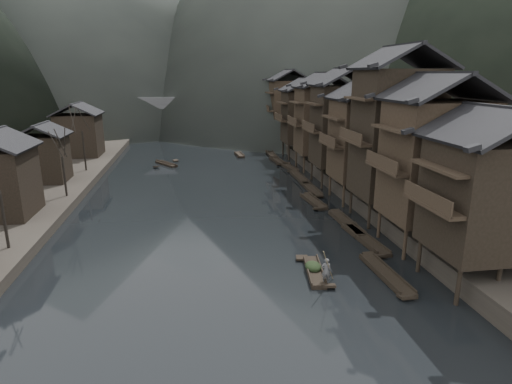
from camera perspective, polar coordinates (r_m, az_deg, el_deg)
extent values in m
plane|color=black|center=(35.63, -4.58, -8.11)|extent=(300.00, 300.00, 0.00)
cube|color=#2D2823|center=(82.59, 18.30, 5.45)|extent=(40.00, 200.00, 1.80)
cylinder|color=black|center=(30.42, 25.37, -11.30)|extent=(0.30, 0.30, 2.90)
cylinder|color=black|center=(34.08, 20.94, -7.91)|extent=(0.30, 0.30, 2.90)
cylinder|color=black|center=(31.97, 29.54, -10.54)|extent=(0.30, 0.30, 2.90)
cylinder|color=black|center=(35.47, 24.84, -7.42)|extent=(0.30, 0.30, 2.90)
cube|color=black|center=(32.29, 28.66, -0.60)|extent=(7.00, 6.00, 7.49)
cube|color=#2C2218|center=(30.16, 22.48, -1.63)|extent=(1.20, 5.70, 0.25)
cylinder|color=#2C2218|center=(35.84, 19.24, -6.58)|extent=(0.30, 0.30, 2.90)
cylinder|color=#2C2218|center=(39.85, 16.09, -4.08)|extent=(0.30, 0.30, 2.90)
cylinder|color=#2C2218|center=(37.17, 23.02, -6.17)|extent=(0.30, 0.30, 2.90)
cylinder|color=#2C2218|center=(41.05, 19.59, -3.80)|extent=(0.30, 0.30, 2.90)
cube|color=#2C2218|center=(37.69, 22.58, 3.84)|extent=(7.00, 6.00, 9.59)
cube|color=#2C2218|center=(35.89, 17.01, 3.04)|extent=(1.20, 5.70, 0.25)
cylinder|color=black|center=(41.74, 14.85, -3.09)|extent=(0.30, 0.30, 2.90)
cylinder|color=black|center=(45.96, 12.53, -1.22)|extent=(0.30, 0.30, 2.90)
cylinder|color=black|center=(42.89, 18.24, -2.86)|extent=(0.30, 0.30, 2.90)
cylinder|color=black|center=(47.01, 15.66, -1.06)|extent=(0.30, 0.30, 2.90)
cube|color=black|center=(43.54, 18.07, 7.35)|extent=(7.00, 6.00, 12.06)
cube|color=#2C2218|center=(42.00, 13.07, 6.60)|extent=(1.20, 5.70, 0.25)
cylinder|color=#2C2218|center=(47.94, 11.60, -0.47)|extent=(0.30, 0.30, 2.90)
cylinder|color=#2C2218|center=(52.30, 9.82, 0.96)|extent=(0.30, 0.30, 2.90)
cylinder|color=#2C2218|center=(48.94, 14.63, -0.33)|extent=(0.30, 0.30, 2.90)
cylinder|color=#2C2218|center=(53.22, 12.64, 1.06)|extent=(0.30, 0.30, 2.90)
cube|color=#2C2218|center=(50.05, 14.38, 6.78)|extent=(7.00, 6.00, 8.92)
cube|color=#2C2218|center=(48.71, 9.98, 6.27)|extent=(1.20, 5.70, 0.25)
cylinder|color=black|center=(55.25, 8.79, 1.79)|extent=(0.30, 0.30, 2.90)
cylinder|color=black|center=(59.73, 7.44, 2.87)|extent=(0.30, 0.30, 2.90)
cylinder|color=black|center=(56.12, 11.48, 1.87)|extent=(0.30, 0.30, 2.90)
cylinder|color=black|center=(60.53, 9.95, 2.94)|extent=(0.30, 0.30, 2.90)
cube|color=black|center=(57.36, 11.34, 8.66)|extent=(7.00, 6.00, 10.17)
cube|color=#2C2218|center=(56.20, 7.43, 8.17)|extent=(1.20, 5.70, 0.25)
cylinder|color=#2C2218|center=(63.68, 6.41, 3.70)|extent=(0.30, 0.30, 2.90)
cylinder|color=#2C2218|center=(68.23, 5.38, 4.52)|extent=(0.30, 0.30, 2.90)
cylinder|color=#2C2218|center=(64.44, 8.78, 3.75)|extent=(0.30, 0.30, 2.90)
cylinder|color=#2C2218|center=(68.94, 7.61, 4.57)|extent=(0.30, 0.30, 2.90)
cube|color=#2C2218|center=(65.87, 8.68, 9.41)|extent=(7.00, 6.00, 9.64)
cube|color=#2C2218|center=(64.86, 5.24, 9.00)|extent=(1.20, 5.70, 0.25)
cylinder|color=black|center=(73.20, 4.41, 5.30)|extent=(0.30, 0.30, 2.90)
cylinder|color=black|center=(77.82, 3.62, 5.92)|extent=(0.30, 0.30, 2.90)
cylinder|color=black|center=(73.86, 6.50, 5.34)|extent=(0.30, 0.30, 2.90)
cylinder|color=black|center=(78.44, 5.59, 5.96)|extent=(0.30, 0.30, 2.90)
cube|color=black|center=(75.48, 6.42, 9.91)|extent=(7.00, 6.00, 8.76)
cube|color=#2C2218|center=(74.60, 3.39, 9.57)|extent=(1.20, 5.70, 0.25)
cylinder|color=#2C2218|center=(84.78, 2.59, 6.73)|extent=(0.30, 0.30, 2.90)
cylinder|color=#2C2218|center=(89.44, 2.00, 7.20)|extent=(0.30, 0.30, 2.90)
cylinder|color=#2C2218|center=(85.35, 4.42, 6.76)|extent=(0.30, 0.30, 2.90)
cylinder|color=#2C2218|center=(89.98, 3.73, 7.23)|extent=(0.30, 0.30, 2.90)
cube|color=#2C2218|center=(87.02, 4.38, 11.19)|extent=(7.00, 6.00, 10.24)
cube|color=#2C2218|center=(86.26, 1.73, 10.84)|extent=(1.20, 5.70, 0.25)
cube|color=black|center=(60.37, -26.30, 4.24)|extent=(5.00, 5.00, 5.80)
cube|color=black|center=(77.43, -22.47, 7.21)|extent=(6.50, 6.50, 6.80)
cylinder|color=black|center=(38.64, -30.93, -2.86)|extent=(0.24, 0.24, 4.68)
cylinder|color=black|center=(52.30, -24.98, 2.13)|extent=(0.24, 0.24, 4.48)
cylinder|color=black|center=(64.96, -21.86, 5.32)|extent=(0.24, 0.24, 5.57)
cube|color=black|center=(33.01, 16.90, -10.49)|extent=(1.39, 6.87, 0.30)
cube|color=black|center=(32.93, 16.93, -10.21)|extent=(1.44, 6.73, 0.10)
cube|color=black|center=(35.70, 14.90, -8.06)|extent=(0.97, 0.88, 0.35)
cube|color=black|center=(30.31, 19.34, -12.87)|extent=(0.97, 0.88, 0.35)
cube|color=black|center=(39.04, 14.26, -6.16)|extent=(1.72, 7.51, 0.30)
cube|color=black|center=(38.97, 14.27, -5.91)|extent=(1.76, 7.37, 0.10)
cube|color=black|center=(42.18, 12.80, -4.21)|extent=(1.01, 0.99, 0.36)
cube|color=black|center=(35.87, 16.00, -8.03)|extent=(1.01, 0.99, 0.36)
cube|color=black|center=(42.75, 11.91, -4.09)|extent=(1.36, 7.14, 0.30)
cube|color=black|center=(42.69, 11.93, -3.86)|extent=(1.41, 7.00, 0.10)
cube|color=black|center=(45.78, 10.61, -2.51)|extent=(0.97, 0.91, 0.35)
cube|color=black|center=(39.68, 13.45, -5.52)|extent=(0.97, 0.91, 0.35)
cube|color=black|center=(49.25, 7.62, -1.25)|extent=(1.70, 6.04, 0.30)
cube|color=black|center=(49.20, 7.62, -1.05)|extent=(1.74, 5.93, 0.10)
cube|color=black|center=(51.92, 7.07, -0.19)|extent=(1.00, 0.83, 0.32)
cube|color=black|center=(46.52, 8.24, -2.10)|extent=(1.00, 0.83, 0.32)
cube|color=black|center=(54.39, 7.36, 0.37)|extent=(1.16, 6.90, 0.30)
cube|color=black|center=(54.35, 7.36, 0.56)|extent=(1.22, 6.76, 0.10)
cube|color=black|center=(57.45, 6.50, 1.36)|extent=(0.94, 0.85, 0.35)
cube|color=black|center=(51.30, 8.33, -0.43)|extent=(0.94, 0.85, 0.35)
cube|color=black|center=(60.06, 5.84, 1.87)|extent=(1.25, 7.06, 0.30)
cube|color=black|center=(60.01, 5.85, 2.04)|extent=(1.30, 6.92, 0.10)
cube|color=black|center=(63.23, 5.16, 2.71)|extent=(0.95, 0.88, 0.35)
cube|color=black|center=(56.84, 6.61, 1.20)|extent=(0.95, 0.88, 0.35)
cube|color=black|center=(66.62, 4.44, 3.26)|extent=(1.91, 6.01, 0.30)
cube|color=black|center=(66.58, 4.45, 3.42)|extent=(1.95, 5.90, 0.10)
cube|color=black|center=(69.36, 4.25, 3.88)|extent=(1.03, 0.86, 0.32)
cube|color=black|center=(63.82, 4.66, 2.84)|extent=(1.03, 0.86, 0.32)
cube|color=black|center=(71.40, 2.90, 4.12)|extent=(1.72, 6.25, 0.30)
cube|color=black|center=(71.37, 2.90, 4.26)|extent=(1.76, 6.13, 0.10)
cube|color=black|center=(74.27, 2.68, 4.68)|extent=(1.01, 0.85, 0.33)
cube|color=black|center=(68.49, 3.15, 3.75)|extent=(1.01, 0.85, 0.33)
cube|color=black|center=(76.82, 2.10, 4.95)|extent=(1.34, 6.24, 0.30)
cube|color=black|center=(76.78, 2.11, 5.08)|extent=(1.39, 6.12, 0.10)
cube|color=black|center=(79.65, 1.63, 5.43)|extent=(0.96, 0.80, 0.33)
cube|color=black|center=(73.94, 2.62, 4.63)|extent=(0.96, 0.80, 0.33)
cube|color=black|center=(82.17, 1.40, 5.65)|extent=(1.46, 6.52, 0.30)
cube|color=black|center=(82.14, 1.40, 5.77)|extent=(1.51, 6.40, 0.10)
cube|color=black|center=(85.19, 1.16, 6.10)|extent=(0.98, 0.85, 0.34)
cube|color=black|center=(79.11, 1.67, 5.36)|extent=(0.98, 0.85, 0.34)
cube|color=black|center=(89.25, 0.80, 6.44)|extent=(1.83, 7.16, 0.30)
cube|color=black|center=(89.22, 0.80, 6.56)|extent=(1.87, 7.02, 0.10)
cube|color=black|center=(92.47, 0.24, 6.85)|extent=(1.02, 0.96, 0.35)
cube|color=black|center=(86.00, 1.41, 6.19)|extent=(1.02, 0.96, 0.35)
cube|color=black|center=(95.48, -0.14, 7.04)|extent=(1.67, 7.09, 0.30)
cube|color=black|center=(95.46, -0.14, 7.15)|extent=(1.71, 6.95, 0.10)
cube|color=black|center=(98.71, -0.58, 7.40)|extent=(1.00, 0.93, 0.35)
cube|color=black|center=(92.22, 0.34, 6.83)|extent=(1.00, 0.93, 0.35)
cube|color=black|center=(70.74, -11.88, 3.70)|extent=(3.79, 5.15, 0.30)
cube|color=black|center=(70.70, -11.89, 3.84)|extent=(3.77, 5.08, 0.10)
cube|color=black|center=(72.81, -10.69, 4.21)|extent=(1.08, 1.03, 0.31)
cube|color=black|center=(68.65, -13.16, 3.39)|extent=(1.08, 1.03, 0.31)
cube|color=black|center=(76.98, -2.23, 4.97)|extent=(1.40, 4.70, 0.30)
cube|color=black|center=(76.95, -2.23, 5.10)|extent=(1.44, 4.61, 0.10)
cube|color=black|center=(79.14, -2.27, 5.36)|extent=(0.90, 0.65, 0.29)
cube|color=black|center=(74.77, -2.19, 4.76)|extent=(0.90, 0.65, 0.29)
cube|color=black|center=(97.25, -3.95, 7.16)|extent=(1.60, 5.77, 0.30)
cube|color=black|center=(97.22, -3.96, 7.27)|extent=(1.64, 5.66, 0.10)
cube|color=black|center=(99.93, -3.92, 7.47)|extent=(0.92, 0.79, 0.32)
cube|color=black|center=(94.52, -3.99, 7.00)|extent=(0.92, 0.79, 0.32)
cube|color=black|center=(108.10, -5.56, 7.97)|extent=(2.32, 5.11, 0.30)
cube|color=black|center=(108.08, -5.56, 8.06)|extent=(2.34, 5.02, 0.10)
cube|color=black|center=(110.42, -5.29, 8.21)|extent=(0.99, 0.83, 0.30)
cube|color=black|center=(105.75, -5.84, 7.87)|extent=(0.99, 0.83, 0.30)
cube|color=#4C4C4F|center=(104.84, -7.60, 11.55)|extent=(40.00, 6.00, 1.60)
cube|color=#4C4C4F|center=(102.07, -7.59, 12.17)|extent=(40.00, 0.50, 1.00)
cube|color=#4C4C4F|center=(107.46, -7.65, 12.33)|extent=(40.00, 0.50, 1.00)
cube|color=#4C4C4F|center=(105.84, -15.21, 9.01)|extent=(3.20, 6.00, 6.40)
cube|color=#4C4C4F|center=(105.20, -10.00, 9.27)|extent=(3.20, 6.00, 6.40)
cube|color=#4C4C4F|center=(105.37, -5.04, 9.46)|extent=(3.20, 6.00, 6.40)
cube|color=#4C4C4F|center=(106.39, 0.14, 9.57)|extent=(3.20, 6.00, 6.40)
cube|color=black|center=(32.35, 7.79, -10.48)|extent=(1.77, 5.08, 0.30)
cube|color=black|center=(32.27, 7.80, -10.19)|extent=(1.81, 4.99, 0.10)
cube|color=black|center=(34.27, 6.15, -8.62)|extent=(1.00, 0.74, 0.30)
cube|color=black|center=(30.37, 9.69, -12.09)|extent=(1.00, 0.74, 0.30)
ellipsoid|color=black|center=(32.28, 7.65, -9.26)|extent=(1.19, 1.56, 0.71)
imported|color=#535355|center=(30.29, 9.36, -9.89)|extent=(0.75, 0.57, 1.84)
cylinder|color=#8C7A51|center=(29.30, 9.97, -5.02)|extent=(1.76, 2.39, 3.63)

